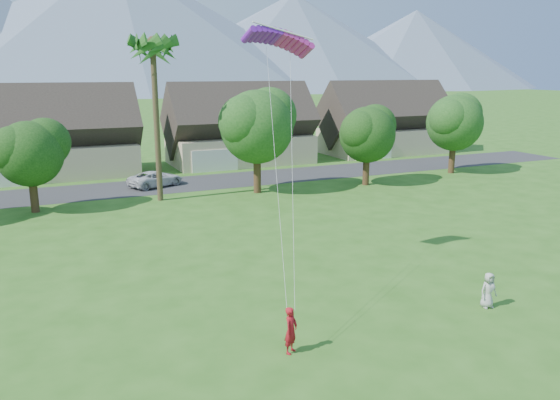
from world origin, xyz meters
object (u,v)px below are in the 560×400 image
kite_flyer (291,330)px  parafoil_kite (278,38)px  watcher (488,290)px  parked_car (156,179)px

kite_flyer → parafoil_kite: bearing=31.3°
watcher → parked_car: bearing=110.0°
kite_flyer → parked_car: bearing=49.2°
kite_flyer → parked_car: (1.62, 31.27, -0.19)m
parafoil_kite → watcher: bearing=-53.6°
kite_flyer → watcher: 9.33m
watcher → parked_car: watcher is taller
parafoil_kite → kite_flyer: bearing=-113.6°
watcher → parafoil_kite: size_ratio=0.46×
watcher → parafoil_kite: bearing=135.2°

